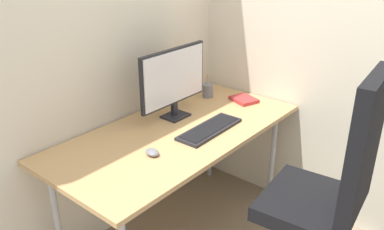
% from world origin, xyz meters
% --- Properties ---
extents(wall_back, '(3.15, 0.04, 2.80)m').
position_xyz_m(wall_back, '(0.00, 0.40, 1.40)').
color(wall_back, beige).
rests_on(wall_back, ground_plane).
extents(desk, '(1.54, 0.74, 0.73)m').
position_xyz_m(desk, '(0.00, 0.00, 0.68)').
color(desk, tan).
rests_on(desk, ground_plane).
extents(office_chair, '(0.62, 0.63, 1.21)m').
position_xyz_m(office_chair, '(0.21, -0.85, 0.63)').
color(office_chair, black).
rests_on(office_chair, ground_plane).
extents(monitor, '(0.53, 0.12, 0.43)m').
position_xyz_m(monitor, '(0.13, 0.14, 0.98)').
color(monitor, black).
rests_on(monitor, desk).
extents(keyboard, '(0.44, 0.16, 0.02)m').
position_xyz_m(keyboard, '(0.11, -0.15, 0.74)').
color(keyboard, black).
rests_on(keyboard, desk).
extents(mouse, '(0.07, 0.09, 0.03)m').
position_xyz_m(mouse, '(-0.30, -0.10, 0.75)').
color(mouse, slate).
rests_on(mouse, desk).
extents(pen_holder, '(0.07, 0.07, 0.16)m').
position_xyz_m(pen_holder, '(0.53, 0.19, 0.78)').
color(pen_holder, slate).
rests_on(pen_holder, desk).
extents(notebook, '(0.18, 0.20, 0.02)m').
position_xyz_m(notebook, '(0.62, -0.05, 0.74)').
color(notebook, '#B23333').
rests_on(notebook, desk).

